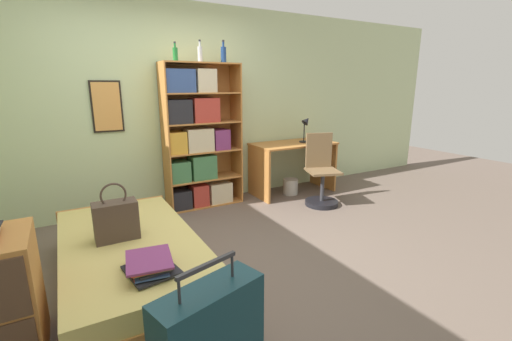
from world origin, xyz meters
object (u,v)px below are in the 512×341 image
Objects in this scene: bookcase at (197,140)px; desk_chair at (321,181)px; bed at (131,260)px; book_stack_on_bed at (150,265)px; desk at (293,158)px; desk_lamp at (306,125)px; waste_bin at (290,187)px; bottle_green at (175,54)px; bottle_brown at (200,54)px; bottle_clear at (223,54)px; handbag at (116,220)px.

bookcase is 1.74m from desk_chair.
book_stack_on_bed is (0.03, -0.61, 0.25)m from bed.
desk_lamp is at bearing -7.91° from desk.
desk_chair is 0.60m from waste_bin.
bottle_green is 0.18× the size of desk.
bottle_brown is at bearing 60.20° from book_stack_on_bed.
bookcase reaches higher than desk_lamp.
waste_bin is (-0.08, -0.06, -0.41)m from desk.
bookcase is (1.14, 1.47, 0.70)m from bed.
bed reaches higher than waste_bin.
desk reaches higher than bed.
bottle_clear reaches higher than book_stack_on_bed.
bottle_clear is at bearing 43.30° from bed.
bed is 7.46× the size of bottle_brown.
book_stack_on_bed is 3.12m from waste_bin.
bottle_green reaches higher than bed.
handbag reaches higher than book_stack_on_bed.
handbag is at bearing -124.82° from bottle_green.
handbag is at bearing 99.78° from book_stack_on_bed.
bottle_green is at bearing -179.23° from bottle_clear.
bookcase is at bearing 174.34° from desk_lamp.
bottle_green is 0.80× the size of bottle_clear.
bottle_green reaches higher than desk.
bottle_brown reaches higher than waste_bin.
bed is 7.15× the size of bottle_clear.
bed is at bearing -136.70° from bottle_clear.
desk_chair is (1.08, -0.73, -1.64)m from bottle_clear.
desk_chair is at bearing -79.16° from waste_bin.
desk_chair is at bearing -27.25° from bookcase.
bookcase reaches higher than waste_bin.
bookcase is 8.45× the size of bottle_green.
desk is (1.44, -0.13, -0.36)m from bookcase.
desk_chair is (2.57, 1.33, -0.12)m from book_stack_on_bed.
bottle_clear reaches higher than desk_lamp.
bottle_green reaches higher than waste_bin.
bottle_brown is 0.22× the size of desk.
book_stack_on_bed is at bearing -126.05° from bottle_clear.
desk_lamp is 0.94m from waste_bin.
bookcase is at bearing 175.74° from bottle_clear.
desk_chair is 4.17× the size of waste_bin.
bookcase is at bearing 49.97° from handbag.
desk is 5.28× the size of waste_bin.
book_stack_on_bed is 2.89m from desk_chair.
bottle_green is at bearing -170.93° from bookcase.
bed is 2.92m from desk.
bookcase is (1.21, 1.44, 0.34)m from handbag.
bottle_brown is 2.25m from waste_bin.
bottle_green reaches higher than desk_lamp.
bed is 1.06× the size of bookcase.
bottle_green is at bearing 57.77° from bed.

